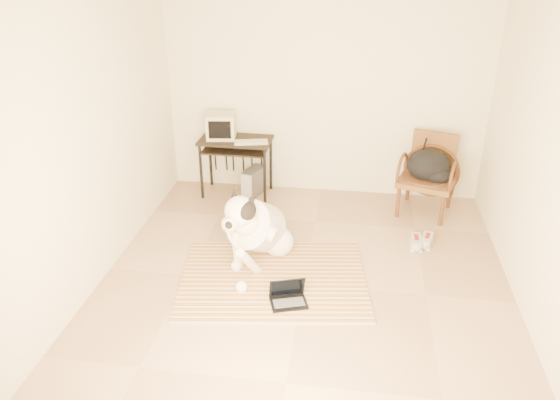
% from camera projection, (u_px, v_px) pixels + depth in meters
% --- Properties ---
extents(floor, '(4.50, 4.50, 0.00)m').
position_uv_depth(floor, '(304.00, 285.00, 5.35)').
color(floor, tan).
rests_on(floor, ground).
extents(wall_back, '(4.50, 0.00, 4.50)m').
position_uv_depth(wall_back, '(325.00, 90.00, 6.76)').
color(wall_back, beige).
rests_on(wall_back, floor).
extents(wall_front, '(4.50, 0.00, 4.50)m').
position_uv_depth(wall_front, '(262.00, 318.00, 2.76)').
color(wall_front, beige).
rests_on(wall_front, floor).
extents(wall_left, '(0.00, 4.50, 4.50)m').
position_uv_depth(wall_left, '(90.00, 145.00, 5.01)').
color(wall_left, beige).
rests_on(wall_left, floor).
extents(wall_right, '(0.00, 4.50, 4.50)m').
position_uv_depth(wall_right, '(548.00, 169.00, 4.50)').
color(wall_right, beige).
rests_on(wall_right, floor).
extents(rug, '(2.00, 1.63, 0.02)m').
position_uv_depth(rug, '(273.00, 279.00, 5.42)').
color(rug, '#C3661D').
rests_on(rug, floor).
extents(dog, '(0.69, 1.31, 0.95)m').
position_uv_depth(dog, '(257.00, 229.00, 5.58)').
color(dog, white).
rests_on(dog, rug).
extents(laptop, '(0.39, 0.33, 0.23)m').
position_uv_depth(laptop, '(288.00, 296.00, 5.04)').
color(laptop, black).
rests_on(laptop, rug).
extents(computer_desk, '(0.92, 0.53, 0.76)m').
position_uv_depth(computer_desk, '(236.00, 147.00, 6.94)').
color(computer_desk, black).
rests_on(computer_desk, floor).
extents(crt_monitor, '(0.39, 0.38, 0.32)m').
position_uv_depth(crt_monitor, '(221.00, 126.00, 6.89)').
color(crt_monitor, beige).
rests_on(crt_monitor, computer_desk).
extents(desk_keyboard, '(0.44, 0.24, 0.03)m').
position_uv_depth(desk_keyboard, '(251.00, 142.00, 6.77)').
color(desk_keyboard, beige).
rests_on(desk_keyboard, computer_desk).
extents(pc_tower, '(0.27, 0.42, 0.36)m').
position_uv_depth(pc_tower, '(254.00, 182.00, 7.12)').
color(pc_tower, '#4E4E50').
rests_on(pc_tower, floor).
extents(rattan_chair, '(0.78, 0.76, 0.95)m').
position_uv_depth(rattan_chair, '(428.00, 175.00, 6.59)').
color(rattan_chair, brown).
rests_on(rattan_chair, floor).
extents(backpack, '(0.52, 0.43, 0.38)m').
position_uv_depth(backpack, '(430.00, 167.00, 6.45)').
color(backpack, black).
rests_on(backpack, rattan_chair).
extents(sneaker_left, '(0.12, 0.28, 0.10)m').
position_uv_depth(sneaker_left, '(416.00, 242.00, 6.00)').
color(sneaker_left, white).
rests_on(sneaker_left, floor).
extents(sneaker_right, '(0.18, 0.29, 0.10)m').
position_uv_depth(sneaker_right, '(427.00, 240.00, 6.04)').
color(sneaker_right, white).
rests_on(sneaker_right, floor).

